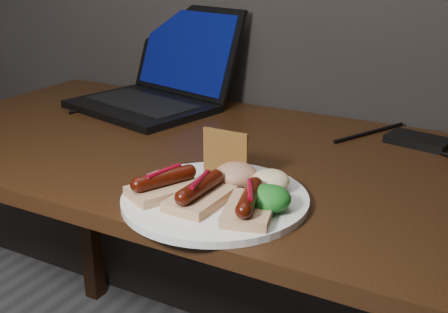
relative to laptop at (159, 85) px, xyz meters
name	(u,v)px	position (x,y,z in m)	size (l,w,h in m)	color
desk	(213,188)	(0.29, -0.23, -0.14)	(1.40, 0.70, 0.75)	#371E0D
laptop	(159,85)	(0.00, 0.00, 0.00)	(0.41, 0.41, 0.25)	black
hard_drive	(418,141)	(0.66, 0.01, -0.05)	(0.13, 0.07, 0.02)	black
desk_cables	(263,130)	(0.34, -0.08, -0.05)	(0.93, 0.42, 0.01)	black
plate	(215,199)	(0.42, -0.45, -0.05)	(0.31, 0.31, 0.01)	white
bread_sausage_left	(164,185)	(0.35, -0.48, -0.02)	(0.11, 0.13, 0.04)	tan
bread_sausage_center	(200,194)	(0.42, -0.49, -0.02)	(0.07, 0.12, 0.04)	tan
bread_sausage_right	(250,204)	(0.50, -0.48, -0.02)	(0.10, 0.13, 0.04)	tan
crispbread	(225,154)	(0.40, -0.37, 0.00)	(0.09, 0.01, 0.09)	olive
salad_greens	(268,198)	(0.52, -0.46, -0.02)	(0.07, 0.07, 0.04)	#105317
salsa_mound	(236,174)	(0.43, -0.40, -0.02)	(0.07, 0.07, 0.04)	maroon
coleslaw_mound	(271,181)	(0.50, -0.39, -0.02)	(0.06, 0.06, 0.04)	white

